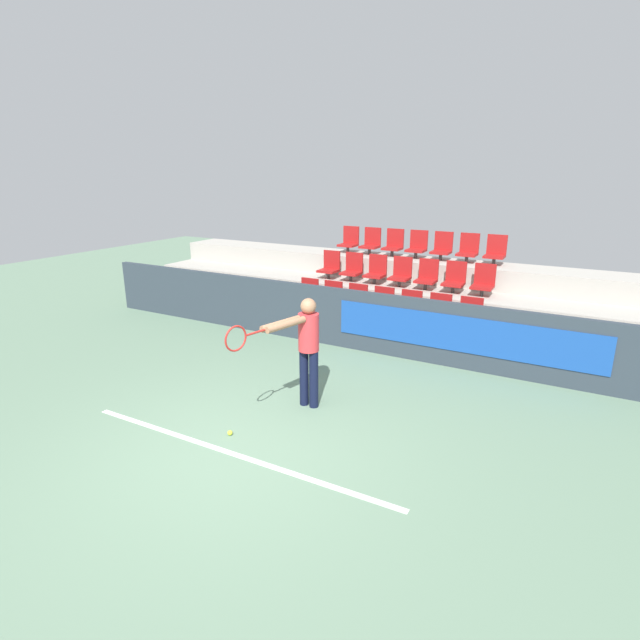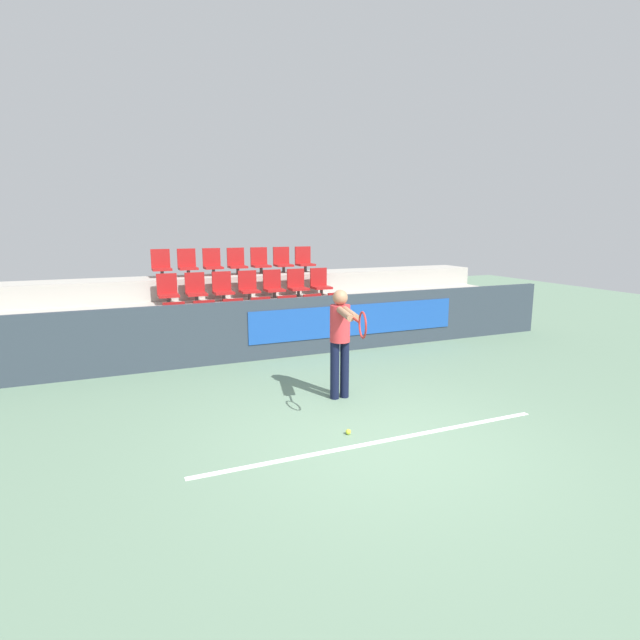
% 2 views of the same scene
% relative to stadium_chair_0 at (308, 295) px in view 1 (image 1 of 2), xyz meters
% --- Properties ---
extents(ground_plane, '(30.00, 30.00, 0.00)m').
position_rel_stadium_chair_0_xyz_m(ground_plane, '(1.68, -4.69, -0.72)').
color(ground_plane, slate).
extents(court_baseline, '(4.47, 0.08, 0.01)m').
position_rel_stadium_chair_0_xyz_m(court_baseline, '(1.68, -4.74, -0.72)').
color(court_baseline, white).
rests_on(court_baseline, ground).
extents(barrier_wall, '(12.78, 0.14, 1.12)m').
position_rel_stadium_chair_0_xyz_m(barrier_wall, '(1.73, -0.70, -0.16)').
color(barrier_wall, '#2D3842').
rests_on(barrier_wall, ground).
extents(bleacher_tier_front, '(12.38, 0.99, 0.45)m').
position_rel_stadium_chair_0_xyz_m(bleacher_tier_front, '(1.68, -0.13, -0.50)').
color(bleacher_tier_front, '#ADA89E').
rests_on(bleacher_tier_front, ground).
extents(bleacher_tier_middle, '(12.38, 0.99, 0.90)m').
position_rel_stadium_chair_0_xyz_m(bleacher_tier_middle, '(1.68, 0.87, -0.27)').
color(bleacher_tier_middle, '#ADA89E').
rests_on(bleacher_tier_middle, ground).
extents(bleacher_tier_back, '(12.38, 0.99, 1.35)m').
position_rel_stadium_chair_0_xyz_m(bleacher_tier_back, '(1.68, 1.86, -0.05)').
color(bleacher_tier_back, '#ADA89E').
rests_on(bleacher_tier_back, ground).
extents(stadium_chair_0, '(0.40, 0.39, 0.61)m').
position_rel_stadium_chair_0_xyz_m(stadium_chair_0, '(0.00, 0.00, 0.00)').
color(stadium_chair_0, '#333333').
rests_on(stadium_chair_0, bleacher_tier_front).
extents(stadium_chair_1, '(0.40, 0.39, 0.61)m').
position_rel_stadium_chair_0_xyz_m(stadium_chair_1, '(0.56, 0.00, 0.00)').
color(stadium_chair_1, '#333333').
rests_on(stadium_chair_1, bleacher_tier_front).
extents(stadium_chair_2, '(0.40, 0.39, 0.61)m').
position_rel_stadium_chair_0_xyz_m(stadium_chair_2, '(1.12, 0.00, 0.00)').
color(stadium_chair_2, '#333333').
rests_on(stadium_chair_2, bleacher_tier_front).
extents(stadium_chair_3, '(0.40, 0.39, 0.61)m').
position_rel_stadium_chair_0_xyz_m(stadium_chair_3, '(1.68, 0.00, 0.00)').
color(stadium_chair_3, '#333333').
rests_on(stadium_chair_3, bleacher_tier_front).
extents(stadium_chair_4, '(0.40, 0.39, 0.61)m').
position_rel_stadium_chair_0_xyz_m(stadium_chair_4, '(2.24, 0.00, 0.00)').
color(stadium_chair_4, '#333333').
rests_on(stadium_chair_4, bleacher_tier_front).
extents(stadium_chair_5, '(0.40, 0.39, 0.61)m').
position_rel_stadium_chair_0_xyz_m(stadium_chair_5, '(2.81, 0.00, 0.00)').
color(stadium_chair_5, '#333333').
rests_on(stadium_chair_5, bleacher_tier_front).
extents(stadium_chair_6, '(0.40, 0.39, 0.61)m').
position_rel_stadium_chair_0_xyz_m(stadium_chair_6, '(3.37, 0.00, 0.00)').
color(stadium_chair_6, '#333333').
rests_on(stadium_chair_6, bleacher_tier_front).
extents(stadium_chair_7, '(0.40, 0.39, 0.61)m').
position_rel_stadium_chair_0_xyz_m(stadium_chair_7, '(0.00, 0.99, 0.45)').
color(stadium_chair_7, '#333333').
rests_on(stadium_chair_7, bleacher_tier_middle).
extents(stadium_chair_8, '(0.40, 0.39, 0.61)m').
position_rel_stadium_chair_0_xyz_m(stadium_chair_8, '(0.56, 0.99, 0.45)').
color(stadium_chair_8, '#333333').
rests_on(stadium_chair_8, bleacher_tier_middle).
extents(stadium_chair_9, '(0.40, 0.39, 0.61)m').
position_rel_stadium_chair_0_xyz_m(stadium_chair_9, '(1.12, 0.99, 0.45)').
color(stadium_chair_9, '#333333').
rests_on(stadium_chair_9, bleacher_tier_middle).
extents(stadium_chair_10, '(0.40, 0.39, 0.61)m').
position_rel_stadium_chair_0_xyz_m(stadium_chair_10, '(1.68, 0.99, 0.45)').
color(stadium_chair_10, '#333333').
rests_on(stadium_chair_10, bleacher_tier_middle).
extents(stadium_chair_11, '(0.40, 0.39, 0.61)m').
position_rel_stadium_chair_0_xyz_m(stadium_chair_11, '(2.24, 0.99, 0.45)').
color(stadium_chair_11, '#333333').
rests_on(stadium_chair_11, bleacher_tier_middle).
extents(stadium_chair_12, '(0.40, 0.39, 0.61)m').
position_rel_stadium_chair_0_xyz_m(stadium_chair_12, '(2.81, 0.99, 0.45)').
color(stadium_chair_12, '#333333').
rests_on(stadium_chair_12, bleacher_tier_middle).
extents(stadium_chair_13, '(0.40, 0.39, 0.61)m').
position_rel_stadium_chair_0_xyz_m(stadium_chair_13, '(3.37, 0.99, 0.45)').
color(stadium_chair_13, '#333333').
rests_on(stadium_chair_13, bleacher_tier_middle).
extents(stadium_chair_14, '(0.40, 0.39, 0.61)m').
position_rel_stadium_chair_0_xyz_m(stadium_chair_14, '(0.00, 1.98, 0.90)').
color(stadium_chair_14, '#333333').
rests_on(stadium_chair_14, bleacher_tier_back).
extents(stadium_chair_15, '(0.40, 0.39, 0.61)m').
position_rel_stadium_chair_0_xyz_m(stadium_chair_15, '(0.56, 1.98, 0.90)').
color(stadium_chair_15, '#333333').
rests_on(stadium_chair_15, bleacher_tier_back).
extents(stadium_chair_16, '(0.40, 0.39, 0.61)m').
position_rel_stadium_chair_0_xyz_m(stadium_chair_16, '(1.12, 1.98, 0.90)').
color(stadium_chair_16, '#333333').
rests_on(stadium_chair_16, bleacher_tier_back).
extents(stadium_chair_17, '(0.40, 0.39, 0.61)m').
position_rel_stadium_chair_0_xyz_m(stadium_chair_17, '(1.68, 1.98, 0.90)').
color(stadium_chair_17, '#333333').
rests_on(stadium_chair_17, bleacher_tier_back).
extents(stadium_chair_18, '(0.40, 0.39, 0.61)m').
position_rel_stadium_chair_0_xyz_m(stadium_chair_18, '(2.24, 1.98, 0.90)').
color(stadium_chair_18, '#333333').
rests_on(stadium_chair_18, bleacher_tier_back).
extents(stadium_chair_19, '(0.40, 0.39, 0.61)m').
position_rel_stadium_chair_0_xyz_m(stadium_chair_19, '(2.81, 1.98, 0.90)').
color(stadium_chair_19, '#333333').
rests_on(stadium_chair_19, bleacher_tier_back).
extents(stadium_chair_20, '(0.40, 0.39, 0.61)m').
position_rel_stadium_chair_0_xyz_m(stadium_chair_20, '(3.37, 1.98, 0.90)').
color(stadium_chair_20, '#333333').
rests_on(stadium_chair_20, bleacher_tier_back).
extents(tennis_player, '(0.48, 1.52, 1.59)m').
position_rel_stadium_chair_0_xyz_m(tennis_player, '(1.86, -3.28, 0.25)').
color(tennis_player, black).
rests_on(tennis_player, ground).
extents(tennis_ball, '(0.07, 0.07, 0.07)m').
position_rel_stadium_chair_0_xyz_m(tennis_ball, '(1.42, -4.41, -0.69)').
color(tennis_ball, '#CCDB33').
rests_on(tennis_ball, ground).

